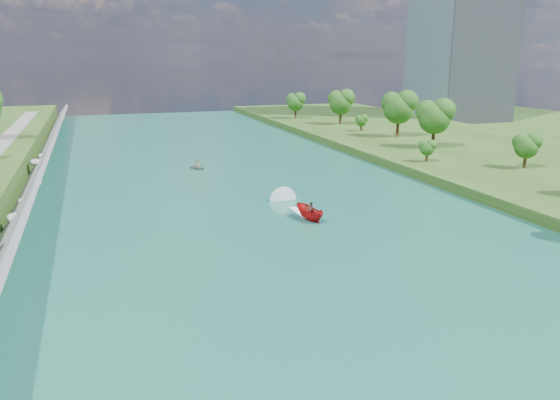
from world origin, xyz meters
name	(u,v)px	position (x,y,z in m)	size (l,w,h in m)	color
ground	(325,275)	(0.00, 0.00, 0.00)	(260.00, 260.00, 0.00)	#2D5119
river_water	(258,212)	(0.00, 20.00, 0.05)	(55.00, 240.00, 0.10)	#195F51
riprap_bank	(16,221)	(-25.86, 19.22, 1.81)	(4.11, 236.00, 4.06)	slate
office_tower	(463,11)	(82.50, 95.00, 30.00)	(22.00, 22.00, 60.00)	gray
trees_east	(491,133)	(40.16, 28.85, 6.46)	(17.89, 143.88, 11.86)	#224512
motorboat	(305,210)	(4.59, 16.32, 0.86)	(3.60, 19.19, 1.92)	#B80E11
raft	(198,167)	(-1.98, 47.39, 0.47)	(3.40, 3.75, 1.65)	gray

